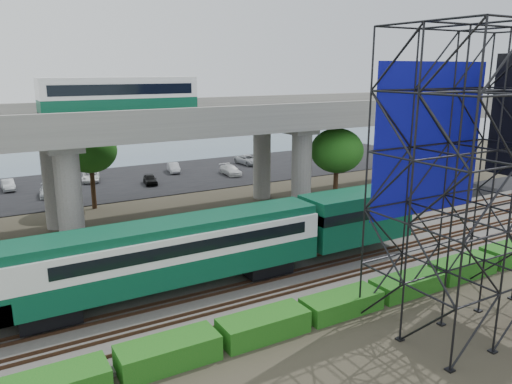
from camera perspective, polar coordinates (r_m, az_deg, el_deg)
ground at (r=31.21m, az=3.16°, el=-10.82°), size 140.00×140.00×0.00m
ballast_bed at (r=32.71m, az=1.23°, el=-9.40°), size 90.00×12.00×0.20m
service_road at (r=39.75m, az=-5.16°, el=-5.23°), size 90.00×5.00×0.08m
parking_lot at (r=61.13m, az=-14.51°, el=1.20°), size 90.00×18.00×0.08m
harbor_water at (r=82.21m, az=-18.71°, el=4.09°), size 140.00×40.00×0.03m
rail_tracks at (r=32.64m, az=1.23°, el=-9.11°), size 90.00×9.52×0.16m
commuter_train at (r=29.74m, az=-6.29°, el=-6.16°), size 29.30×3.06×4.30m
overpass at (r=42.76m, az=-8.99°, el=7.27°), size 80.00×12.00×12.40m
scaffold_tower at (r=27.41m, az=23.72°, el=0.99°), size 9.36×6.36×15.00m
hedge_strip at (r=28.41m, az=9.78°, el=-12.38°), size 34.60×1.80×1.20m
trees at (r=41.97m, az=-14.42°, el=3.23°), size 40.94×16.94×7.69m
suv at (r=37.73m, az=-11.80°, el=-5.27°), size 5.53×2.79×1.50m
parked_cars at (r=61.28m, az=-12.82°, el=1.94°), size 37.43×9.47×1.27m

